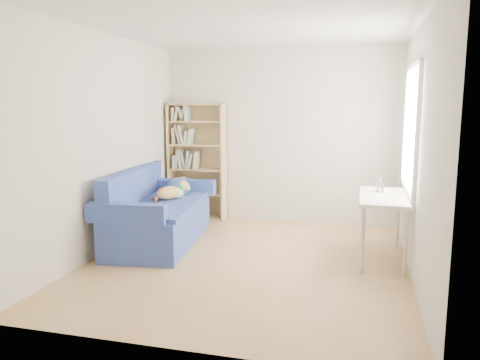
# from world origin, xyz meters

# --- Properties ---
(ground) EXTENTS (4.00, 4.00, 0.00)m
(ground) POSITION_xyz_m (0.00, 0.00, 0.00)
(ground) COLOR #A27849
(ground) RESTS_ON ground
(room_shell) EXTENTS (3.54, 4.04, 2.62)m
(room_shell) POSITION_xyz_m (0.10, 0.03, 1.64)
(room_shell) COLOR silver
(room_shell) RESTS_ON ground
(sofa) EXTENTS (1.13, 2.02, 0.95)m
(sofa) POSITION_xyz_m (-1.32, 0.50, 0.36)
(sofa) COLOR navy
(sofa) RESTS_ON ground
(bookshelf) EXTENTS (0.89, 0.28, 1.79)m
(bookshelf) POSITION_xyz_m (-1.25, 1.85, 0.82)
(bookshelf) COLOR tan
(bookshelf) RESTS_ON ground
(desk) EXTENTS (0.53, 1.15, 0.75)m
(desk) POSITION_xyz_m (1.47, 0.49, 0.67)
(desk) COLOR white
(desk) RESTS_ON ground
(pen_cup) EXTENTS (0.09, 0.09, 0.18)m
(pen_cup) POSITION_xyz_m (1.43, 0.71, 0.82)
(pen_cup) COLOR white
(pen_cup) RESTS_ON desk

